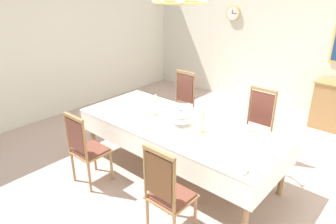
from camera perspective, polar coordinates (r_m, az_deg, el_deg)
ground at (r=4.66m, az=2.67°, el=-10.69°), size 6.47×6.41×0.04m
back_wall at (r=6.81m, az=20.68°, el=12.83°), size 6.47×0.08×3.04m
left_wall at (r=6.51m, az=-20.75°, el=12.41°), size 0.08×6.41×3.04m
dining_table at (r=4.22m, az=1.87°, el=-3.08°), size 2.87×1.18×0.78m
tablecloth at (r=4.21m, az=1.87°, el=-3.03°), size 2.89×1.20×0.31m
chair_south_a at (r=4.21m, az=-15.07°, el=-6.47°), size 0.44×0.42×1.05m
chair_north_a at (r=5.42m, az=2.37°, el=1.53°), size 0.44×0.42×1.15m
chair_south_b at (r=3.27m, az=-0.12°, el=-14.71°), size 0.44×0.42×1.11m
chair_north_b at (r=4.73m, az=16.08°, el=-2.71°), size 0.44×0.42×1.16m
soup_tureen at (r=4.11m, az=2.39°, el=-1.01°), size 0.28×0.28×0.22m
candlestick_west at (r=4.38m, az=-2.28°, el=0.85°), size 0.07×0.07×0.33m
candlestick_east at (r=3.90m, az=6.61°, el=-1.84°), size 0.07×0.07×0.38m
bowl_near_left at (r=4.60m, az=-12.54°, el=-0.05°), size 0.16×0.16×0.03m
bowl_near_right at (r=5.09m, az=-3.73°, el=2.77°), size 0.19×0.19×0.03m
bowl_far_left at (r=3.26m, az=13.14°, el=-10.33°), size 0.18×0.18×0.04m
bowl_far_right at (r=4.69m, az=2.54°, el=1.03°), size 0.19×0.19×0.04m
spoon_primary at (r=4.70m, az=-13.04°, el=0.21°), size 0.06×0.17×0.01m
spoon_secondary at (r=5.20m, az=-4.55°, el=3.02°), size 0.05×0.18×0.01m
mounted_clock at (r=7.18m, az=12.06°, el=17.62°), size 0.33×0.06×0.33m
chandelier at (r=3.79m, az=2.21°, el=19.99°), size 0.65×0.65×0.66m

